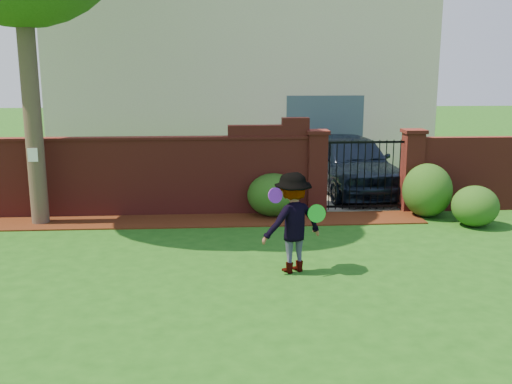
{
  "coord_description": "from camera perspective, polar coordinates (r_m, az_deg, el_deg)",
  "views": [
    {
      "loc": [
        0.16,
        -8.81,
        3.26
      ],
      "look_at": [
        0.85,
        1.4,
        1.05
      ],
      "focal_mm": 40.8,
      "sensor_mm": 36.0,
      "label": 1
    }
  ],
  "objects": [
    {
      "name": "driveway",
      "position": [
        17.45,
        7.25,
        1.32
      ],
      "size": [
        3.2,
        8.0,
        0.01
      ],
      "primitive_type": "cube",
      "color": "slate",
      "rests_on": "ground"
    },
    {
      "name": "iron_gate",
      "position": [
        13.46,
        10.58,
        1.67
      ],
      "size": [
        1.78,
        0.03,
        1.6
      ],
      "color": "black",
      "rests_on": "ground"
    },
    {
      "name": "brick_wall_return",
      "position": [
        14.54,
        22.5,
        1.7
      ],
      "size": [
        4.0,
        0.25,
        1.7
      ],
      "primitive_type": "cube",
      "color": "maroon",
      "rests_on": "ground"
    },
    {
      "name": "shrub_right",
      "position": [
        12.9,
        20.69,
        -1.3
      ],
      "size": [
        0.96,
        0.96,
        0.85
      ],
      "primitive_type": "ellipsoid",
      "color": "#144514",
      "rests_on": "ground"
    },
    {
      "name": "mulch_bed",
      "position": [
        12.62,
        -8.78,
        -2.86
      ],
      "size": [
        11.1,
        1.08,
        0.03
      ],
      "primitive_type": "cube",
      "color": "#3A180A",
      "rests_on": "ground"
    },
    {
      "name": "frisbee_green",
      "position": [
        9.28,
        5.96,
        -2.11
      ],
      "size": [
        0.3,
        0.09,
        0.29
      ],
      "primitive_type": "cylinder",
      "rotation": [
        1.43,
        0.0,
        0.08
      ],
      "color": "green",
      "rests_on": "man"
    },
    {
      "name": "car",
      "position": [
        15.36,
        9.49,
        2.71
      ],
      "size": [
        2.34,
        4.75,
        1.56
      ],
      "primitive_type": "imported",
      "rotation": [
        0.0,
        0.0,
        0.11
      ],
      "color": "black",
      "rests_on": "ground"
    },
    {
      "name": "brick_wall",
      "position": [
        13.2,
        -13.26,
        1.67
      ],
      "size": [
        8.7,
        0.31,
        2.16
      ],
      "color": "maroon",
      "rests_on": "ground"
    },
    {
      "name": "shrub_left",
      "position": [
        12.9,
        1.72,
        -0.28
      ],
      "size": [
        1.17,
        1.17,
        0.96
      ],
      "primitive_type": "ellipsoid",
      "color": "#144514",
      "rests_on": "ground"
    },
    {
      "name": "frisbee_purple",
      "position": [
        8.95,
        1.91,
        -0.33
      ],
      "size": [
        0.25,
        0.17,
        0.24
      ],
      "primitive_type": "cylinder",
      "rotation": [
        1.36,
        0.0,
        0.44
      ],
      "color": "#6C1CB1",
      "rests_on": "man"
    },
    {
      "name": "pillar_right",
      "position": [
        13.76,
        15.04,
        2.11
      ],
      "size": [
        0.5,
        0.5,
        1.88
      ],
      "color": "maroon",
      "rests_on": "ground"
    },
    {
      "name": "shrub_middle",
      "position": [
        13.35,
        16.44,
        0.16
      ],
      "size": [
        1.08,
        1.08,
        1.19
      ],
      "primitive_type": "ellipsoid",
      "color": "#144514",
      "rests_on": "ground"
    },
    {
      "name": "paper_notice",
      "position": [
        12.72,
        -21.05,
        3.41
      ],
      "size": [
        0.2,
        0.01,
        0.28
      ],
      "primitive_type": "cube",
      "color": "white",
      "rests_on": "tree"
    },
    {
      "name": "man",
      "position": [
        9.32,
        3.68,
        -3.06
      ],
      "size": [
        1.21,
        0.98,
        1.63
      ],
      "primitive_type": "imported",
      "rotation": [
        0.0,
        0.0,
        3.55
      ],
      "color": "gray",
      "rests_on": "ground"
    },
    {
      "name": "house",
      "position": [
        20.83,
        -1.57,
        11.9
      ],
      "size": [
        12.4,
        6.4,
        6.3
      ],
      "color": "beige",
      "rests_on": "ground"
    },
    {
      "name": "ground",
      "position": [
        9.4,
        -4.63,
        -8.18
      ],
      "size": [
        80.0,
        80.0,
        0.01
      ],
      "primitive_type": "cube",
      "color": "#1A4E13",
      "rests_on": "ground"
    },
    {
      "name": "pillar_left",
      "position": [
        13.21,
        5.97,
        2.07
      ],
      "size": [
        0.5,
        0.5,
        1.88
      ],
      "color": "maroon",
      "rests_on": "ground"
    }
  ]
}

